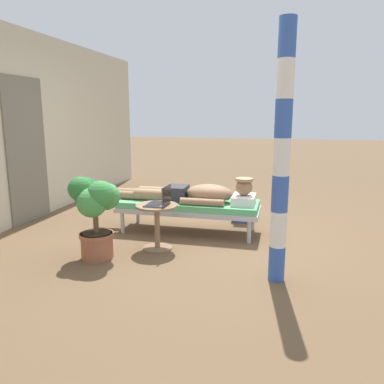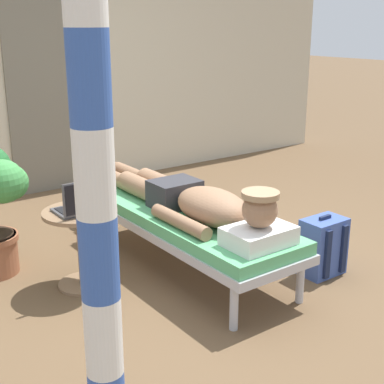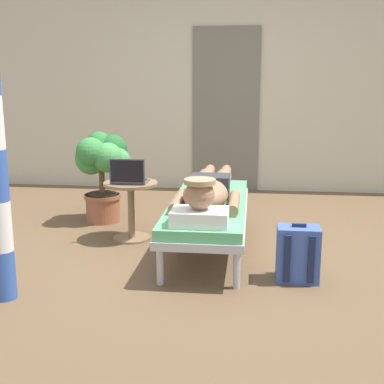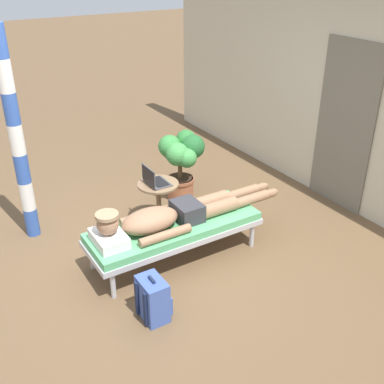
{
  "view_description": "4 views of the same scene",
  "coord_description": "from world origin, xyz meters",
  "px_view_note": "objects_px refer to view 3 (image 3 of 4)",
  "views": [
    {
      "loc": [
        -4.61,
        -1.09,
        1.53
      ],
      "look_at": [
        0.27,
        0.09,
        0.5
      ],
      "focal_mm": 35.61,
      "sensor_mm": 36.0,
      "label": 1
    },
    {
      "loc": [
        -2.0,
        -2.8,
        1.68
      ],
      "look_at": [
        0.13,
        0.11,
        0.55
      ],
      "focal_mm": 51.18,
      "sensor_mm": 36.0,
      "label": 2
    },
    {
      "loc": [
        0.43,
        -4.1,
        1.44
      ],
      "look_at": [
        -0.06,
        0.03,
        0.51
      ],
      "focal_mm": 48.3,
      "sensor_mm": 36.0,
      "label": 3
    },
    {
      "loc": [
        3.68,
        -1.92,
        2.93
      ],
      "look_at": [
        0.02,
        0.34,
        0.69
      ],
      "focal_mm": 43.75,
      "sensor_mm": 36.0,
      "label": 4
    }
  ],
  "objects_px": {
    "backpack": "(298,254)",
    "potted_plant": "(102,165)",
    "laptop": "(129,177)",
    "person_reclining": "(208,190)",
    "side_table": "(131,201)",
    "lounge_chair": "(208,209)"
  },
  "relations": [
    {
      "from": "laptop",
      "to": "potted_plant",
      "type": "xyz_separation_m",
      "value": [
        -0.41,
        0.6,
        -0.01
      ]
    },
    {
      "from": "side_table",
      "to": "potted_plant",
      "type": "height_order",
      "value": "potted_plant"
    },
    {
      "from": "lounge_chair",
      "to": "side_table",
      "type": "height_order",
      "value": "side_table"
    },
    {
      "from": "potted_plant",
      "to": "laptop",
      "type": "bearing_deg",
      "value": -55.24
    },
    {
      "from": "person_reclining",
      "to": "backpack",
      "type": "bearing_deg",
      "value": -39.43
    },
    {
      "from": "side_table",
      "to": "backpack",
      "type": "distance_m",
      "value": 1.63
    },
    {
      "from": "lounge_chair",
      "to": "potted_plant",
      "type": "relative_size",
      "value": 2.05
    },
    {
      "from": "person_reclining",
      "to": "side_table",
      "type": "height_order",
      "value": "person_reclining"
    },
    {
      "from": "laptop",
      "to": "backpack",
      "type": "distance_m",
      "value": 1.64
    },
    {
      "from": "person_reclining",
      "to": "laptop",
      "type": "relative_size",
      "value": 7.0
    },
    {
      "from": "laptop",
      "to": "backpack",
      "type": "xyz_separation_m",
      "value": [
        1.41,
        -0.76,
        -0.39
      ]
    },
    {
      "from": "side_table",
      "to": "backpack",
      "type": "xyz_separation_m",
      "value": [
        1.41,
        -0.81,
        -0.16
      ]
    },
    {
      "from": "lounge_chair",
      "to": "side_table",
      "type": "bearing_deg",
      "value": 164.97
    },
    {
      "from": "backpack",
      "to": "potted_plant",
      "type": "height_order",
      "value": "potted_plant"
    },
    {
      "from": "lounge_chair",
      "to": "backpack",
      "type": "distance_m",
      "value": 0.94
    },
    {
      "from": "lounge_chair",
      "to": "potted_plant",
      "type": "bearing_deg",
      "value": 146.77
    },
    {
      "from": "laptop",
      "to": "potted_plant",
      "type": "height_order",
      "value": "potted_plant"
    },
    {
      "from": "laptop",
      "to": "person_reclining",
      "type": "bearing_deg",
      "value": -14.66
    },
    {
      "from": "person_reclining",
      "to": "lounge_chair",
      "type": "bearing_deg",
      "value": 90.0
    },
    {
      "from": "lounge_chair",
      "to": "laptop",
      "type": "bearing_deg",
      "value": 168.89
    },
    {
      "from": "lounge_chair",
      "to": "person_reclining",
      "type": "relative_size",
      "value": 0.85
    },
    {
      "from": "laptop",
      "to": "backpack",
      "type": "relative_size",
      "value": 0.73
    }
  ]
}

